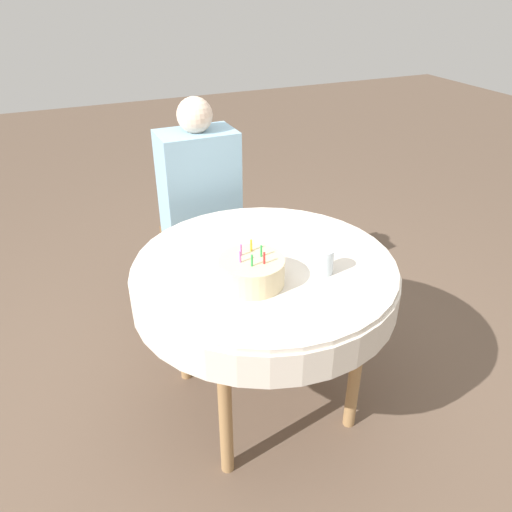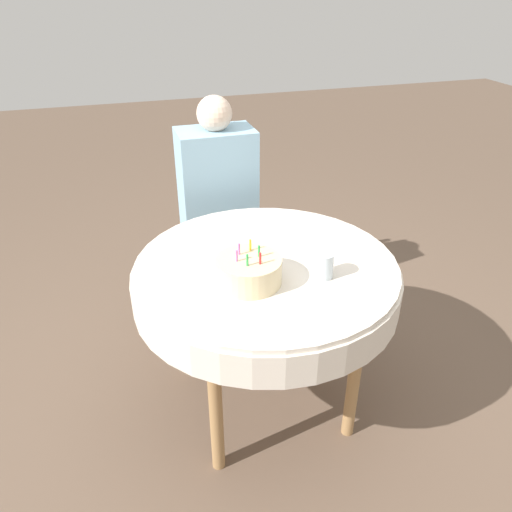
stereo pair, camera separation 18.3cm
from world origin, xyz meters
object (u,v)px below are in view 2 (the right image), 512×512
at_px(birthday_cake, 249,271).
at_px(drinking_glass, 323,265).
at_px(person, 218,191).
at_px(chair, 216,219).

relative_size(birthday_cake, drinking_glass, 2.42).
bearing_deg(drinking_glass, person, 100.74).
height_order(chair, drinking_glass, chair).
xyz_separation_m(person, birthday_cake, (-0.09, -0.87, 0.06)).
distance_m(chair, drinking_glass, 1.05).
relative_size(chair, birthday_cake, 4.06).
relative_size(chair, person, 0.80).
xyz_separation_m(chair, person, (0.00, -0.09, 0.20)).
bearing_deg(drinking_glass, chair, 99.85).
distance_m(person, birthday_cake, 0.88).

